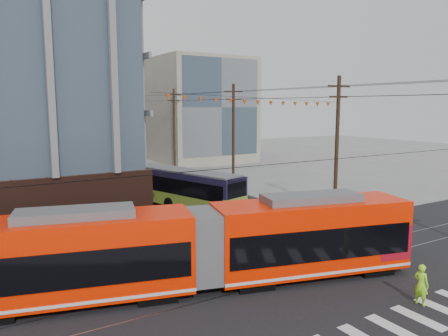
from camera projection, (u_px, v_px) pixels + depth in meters
The scene contains 11 objects.
ground at pixel (373, 288), 21.03m from camera, with size 160.00×160.00×0.00m, color slate.
bg_bldg_ne_near at pixel (199, 110), 68.74m from camera, with size 14.00×14.00×16.00m, color gray.
bg_bldg_ne_far at pixel (161, 114), 86.83m from camera, with size 16.00×16.00×14.00m, color #8C99A5.
utility_pole_far at pixel (136, 125), 72.01m from camera, with size 0.30×0.30×11.00m, color black.
streetcar at pixel (203, 247), 20.81m from camera, with size 21.42×3.01×4.13m, color #FF1F00, non-canonical shape.
city_bus at pixel (184, 188), 37.53m from camera, with size 2.59×11.97×3.39m, color #1C1834, non-canonical shape.
parked_car_silver at pixel (152, 221), 30.58m from camera, with size 1.44×4.13×1.36m, color #AAAAAA.
parked_car_white at pixel (124, 207), 35.24m from camera, with size 1.75×4.32×1.25m, color #BDBDBD.
parked_car_grey at pixel (104, 194), 40.20m from camera, with size 2.07×4.49×1.25m, color slate.
pedestrian at pixel (421, 285), 19.20m from camera, with size 0.68×0.45×1.86m, color #A9FF27.
jersey_barrier at pixel (318, 208), 35.91m from camera, with size 0.86×3.84×0.77m, color gray.
Camera 1 is at (-16.53, -13.36, 8.74)m, focal length 35.00 mm.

